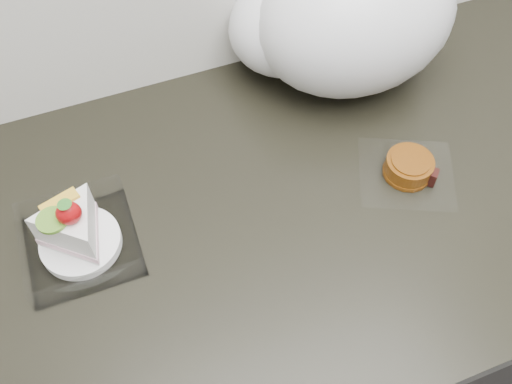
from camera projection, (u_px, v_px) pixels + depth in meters
name	position (u px, v px, depth m)	size (l,w,h in m)	color
counter	(327.00, 300.00, 1.24)	(2.04, 0.64, 0.90)	black
cake_tray	(77.00, 235.00, 0.78)	(0.15, 0.15, 0.12)	white
mooncake_wrap	(409.00, 168.00, 0.87)	(0.19, 0.18, 0.03)	white
plastic_bag	(342.00, 18.00, 0.90)	(0.40, 0.33, 0.30)	silver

